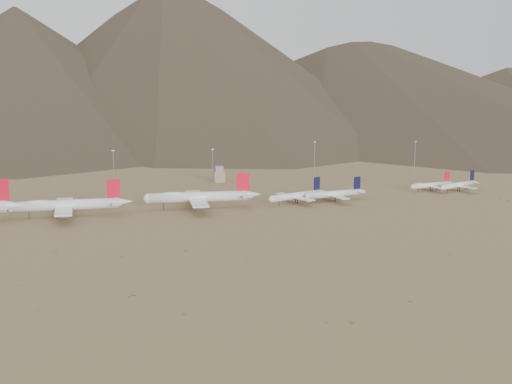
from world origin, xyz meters
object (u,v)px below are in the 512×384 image
object	(u,v)px
narrowbody_b	(335,194)
widebody_east	(199,197)
narrowbody_a	(297,196)
control_tower	(219,175)
widebody_centre	(67,205)

from	to	relation	value
narrowbody_b	widebody_east	bearing A→B (deg)	171.60
narrowbody_a	control_tower	world-z (taller)	narrowbody_a
widebody_east	narrowbody_a	xyz separation A→B (m)	(62.65, -1.52, -2.41)
widebody_centre	narrowbody_a	world-z (taller)	widebody_centre
narrowbody_b	control_tower	size ratio (longest dim) A/B	3.73
narrowbody_b	control_tower	distance (m)	109.37
widebody_east	control_tower	distance (m)	101.10
widebody_centre	control_tower	xyz separation A→B (m)	(114.25, 94.68, -1.83)
widebody_east	control_tower	world-z (taller)	widebody_east
narrowbody_a	control_tower	distance (m)	98.90
widebody_centre	control_tower	world-z (taller)	widebody_centre
narrowbody_a	control_tower	bearing A→B (deg)	85.91
widebody_east	narrowbody_b	world-z (taller)	widebody_east
widebody_east	narrowbody_b	size ratio (longest dim) A/B	1.59
widebody_centre	widebody_east	distance (m)	77.13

